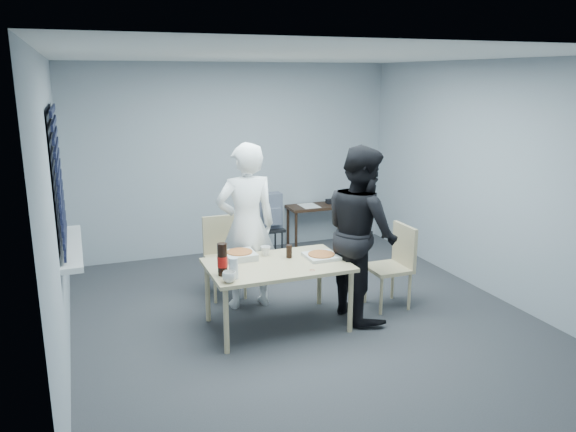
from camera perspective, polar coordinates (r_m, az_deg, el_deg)
name	(u,v)px	position (r m, az deg, el deg)	size (l,w,h in m)	color
room	(61,188)	(5.44, -22.04, 2.61)	(5.00, 5.00, 5.00)	#333338
dining_table	(277,269)	(5.47, -1.10, -5.43)	(1.35, 0.86, 0.66)	#C9AE88
chair_far	(224,250)	(6.38, -6.56, -3.46)	(0.42, 0.42, 0.89)	#C9AE88
chair_right	(395,260)	(6.11, 10.85, -4.42)	(0.42, 0.42, 0.89)	#C9AE88
person_white	(246,226)	(5.92, -4.24, -1.04)	(0.65, 0.42, 1.77)	white
person_black	(361,232)	(5.72, 7.45, -1.67)	(0.86, 0.47, 1.77)	black
side_table	(318,210)	(8.14, 3.12, 0.57)	(0.91, 0.40, 0.60)	#321A13
stool	(269,236)	(7.40, -1.94, -2.01)	(0.35, 0.35, 0.48)	black
backpack	(269,211)	(7.30, -1.93, 0.48)	(0.33, 0.24, 0.46)	slate
pizza_box_a	(240,255)	(5.60, -4.92, -3.97)	(0.30, 0.30, 0.07)	silver
pizza_box_b	(321,256)	(5.62, 3.40, -4.06)	(0.31, 0.31, 0.04)	silver
mug_a	(229,277)	(4.99, -5.99, -6.17)	(0.12, 0.12, 0.10)	white
mug_b	(266,251)	(5.68, -2.29, -3.55)	(0.10, 0.10, 0.09)	white
cola_glass	(289,251)	(5.60, 0.11, -3.61)	(0.06, 0.06, 0.13)	black
soda_bottle	(222,260)	(5.13, -6.68, -4.46)	(0.09, 0.09, 0.30)	black
plastic_cups	(234,268)	(5.05, -5.54, -5.30)	(0.08, 0.08, 0.19)	silver
rubber_band	(312,270)	(5.27, 2.46, -5.52)	(0.05, 0.05, 0.00)	red
papers	(309,206)	(8.06, 2.15, 1.05)	(0.24, 0.33, 0.01)	white
black_box	(331,201)	(8.24, 4.41, 1.50)	(0.14, 0.10, 0.06)	black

